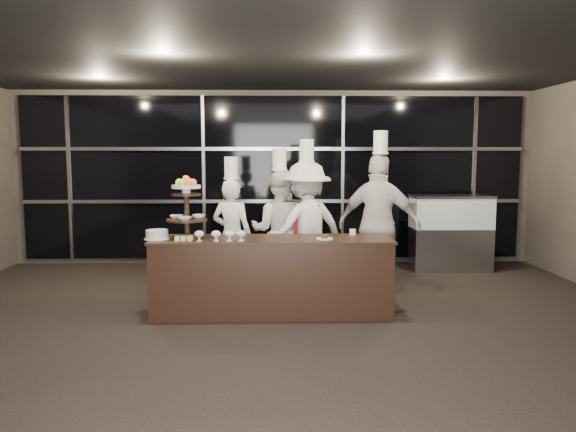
{
  "coord_description": "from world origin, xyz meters",
  "views": [
    {
      "loc": [
        0.01,
        -4.79,
        1.91
      ],
      "look_at": [
        0.18,
        2.09,
        1.15
      ],
      "focal_mm": 35.0,
      "sensor_mm": 36.0,
      "label": 1
    }
  ],
  "objects_px": {
    "chef_a": "(232,233)",
    "chef_d": "(379,224)",
    "buffet_counter": "(272,276)",
    "layer_cake": "(157,235)",
    "display_stand": "(186,203)",
    "display_case": "(451,229)",
    "chef_b": "(280,230)",
    "chef_c": "(306,228)"
  },
  "relations": [
    {
      "from": "buffet_counter",
      "to": "layer_cake",
      "type": "bearing_deg",
      "value": -177.87
    },
    {
      "from": "display_stand",
      "to": "display_case",
      "type": "relative_size",
      "value": 0.58
    },
    {
      "from": "chef_d",
      "to": "display_stand",
      "type": "bearing_deg",
      "value": -160.32
    },
    {
      "from": "display_case",
      "to": "chef_c",
      "type": "xyz_separation_m",
      "value": [
        -2.47,
        -1.53,
        0.23
      ]
    },
    {
      "from": "chef_b",
      "to": "chef_d",
      "type": "relative_size",
      "value": 0.9
    },
    {
      "from": "chef_b",
      "to": "chef_d",
      "type": "bearing_deg",
      "value": -10.25
    },
    {
      "from": "buffet_counter",
      "to": "chef_a",
      "type": "distance_m",
      "value": 1.29
    },
    {
      "from": "display_case",
      "to": "chef_b",
      "type": "distance_m",
      "value": 3.17
    },
    {
      "from": "chef_a",
      "to": "buffet_counter",
      "type": "bearing_deg",
      "value": -63.51
    },
    {
      "from": "buffet_counter",
      "to": "chef_d",
      "type": "xyz_separation_m",
      "value": [
        1.44,
        0.87,
        0.51
      ]
    },
    {
      "from": "chef_b",
      "to": "chef_c",
      "type": "relative_size",
      "value": 0.95
    },
    {
      "from": "display_case",
      "to": "chef_c",
      "type": "height_order",
      "value": "chef_c"
    },
    {
      "from": "chef_a",
      "to": "display_case",
      "type": "bearing_deg",
      "value": 21.85
    },
    {
      "from": "display_case",
      "to": "chef_d",
      "type": "height_order",
      "value": "chef_d"
    },
    {
      "from": "buffet_counter",
      "to": "display_case",
      "type": "bearing_deg",
      "value": 40.55
    },
    {
      "from": "chef_c",
      "to": "chef_d",
      "type": "xyz_separation_m",
      "value": [
        0.98,
        -0.11,
        0.06
      ]
    },
    {
      "from": "display_stand",
      "to": "layer_cake",
      "type": "xyz_separation_m",
      "value": [
        -0.34,
        -0.05,
        -0.37
      ]
    },
    {
      "from": "chef_c",
      "to": "chef_d",
      "type": "bearing_deg",
      "value": -6.27
    },
    {
      "from": "chef_c",
      "to": "chef_b",
      "type": "bearing_deg",
      "value": 159.63
    },
    {
      "from": "display_case",
      "to": "chef_b",
      "type": "bearing_deg",
      "value": -153.75
    },
    {
      "from": "display_stand",
      "to": "display_case",
      "type": "height_order",
      "value": "display_stand"
    },
    {
      "from": "chef_d",
      "to": "chef_a",
      "type": "bearing_deg",
      "value": 173.16
    },
    {
      "from": "chef_a",
      "to": "chef_d",
      "type": "height_order",
      "value": "chef_d"
    },
    {
      "from": "display_case",
      "to": "chef_d",
      "type": "distance_m",
      "value": 2.24
    },
    {
      "from": "buffet_counter",
      "to": "layer_cake",
      "type": "relative_size",
      "value": 9.47
    },
    {
      "from": "chef_b",
      "to": "layer_cake",
      "type": "bearing_deg",
      "value": -141.13
    },
    {
      "from": "layer_cake",
      "to": "display_stand",
      "type": "bearing_deg",
      "value": 8.27
    },
    {
      "from": "chef_a",
      "to": "chef_b",
      "type": "distance_m",
      "value": 0.66
    },
    {
      "from": "buffet_counter",
      "to": "chef_b",
      "type": "distance_m",
      "value": 1.19
    },
    {
      "from": "buffet_counter",
      "to": "layer_cake",
      "type": "xyz_separation_m",
      "value": [
        -1.34,
        -0.05,
        0.51
      ]
    },
    {
      "from": "chef_c",
      "to": "display_stand",
      "type": "bearing_deg",
      "value": -146.22
    },
    {
      "from": "display_stand",
      "to": "display_case",
      "type": "xyz_separation_m",
      "value": [
        3.94,
        2.51,
        -0.65
      ]
    },
    {
      "from": "display_stand",
      "to": "buffet_counter",
      "type": "bearing_deg",
      "value": 0.01
    },
    {
      "from": "chef_a",
      "to": "chef_d",
      "type": "xyz_separation_m",
      "value": [
        2.0,
        -0.24,
        0.15
      ]
    },
    {
      "from": "chef_a",
      "to": "chef_d",
      "type": "bearing_deg",
      "value": -6.84
    },
    {
      "from": "display_stand",
      "to": "chef_d",
      "type": "xyz_separation_m",
      "value": [
        2.44,
        0.87,
        -0.37
      ]
    },
    {
      "from": "display_case",
      "to": "chef_a",
      "type": "height_order",
      "value": "chef_a"
    },
    {
      "from": "display_stand",
      "to": "chef_d",
      "type": "bearing_deg",
      "value": 19.68
    },
    {
      "from": "layer_cake",
      "to": "display_case",
      "type": "bearing_deg",
      "value": 30.92
    },
    {
      "from": "layer_cake",
      "to": "chef_b",
      "type": "relative_size",
      "value": 0.15
    },
    {
      "from": "display_stand",
      "to": "layer_cake",
      "type": "height_order",
      "value": "display_stand"
    },
    {
      "from": "layer_cake",
      "to": "chef_d",
      "type": "height_order",
      "value": "chef_d"
    }
  ]
}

